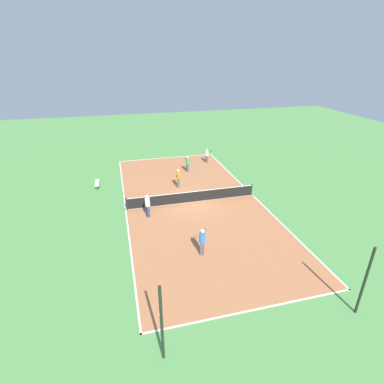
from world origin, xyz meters
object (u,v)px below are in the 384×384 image
(player_far_green, at_px, (188,163))
(fence_post_back_right, at_px, (162,324))
(player_center_orange, at_px, (178,177))
(player_near_white, at_px, (207,155))
(player_far_white, at_px, (148,204))
(tennis_ball_right_alley, at_px, (159,314))
(bench, at_px, (97,183))
(player_near_blue, at_px, (202,240))
(tennis_net, at_px, (192,196))
(tennis_ball_near_net, at_px, (172,178))
(tennis_ball_far_baseline, at_px, (210,247))
(fence_post_back_left, at_px, (365,282))
(tennis_ball_midcourt, at_px, (211,178))

(player_far_green, bearing_deg, fence_post_back_right, 155.18)
(player_far_green, height_order, player_center_orange, player_center_orange)
(player_near_white, height_order, player_far_white, player_far_white)
(tennis_ball_right_alley, bearing_deg, player_center_orange, -105.83)
(player_far_green, bearing_deg, bench, 92.12)
(player_center_orange, height_order, player_near_blue, player_near_blue)
(player_far_green, distance_m, fence_post_back_right, 20.44)
(tennis_ball_right_alley, bearing_deg, tennis_net, -112.16)
(player_far_green, height_order, player_near_white, player_far_green)
(player_near_white, relative_size, player_near_blue, 0.86)
(tennis_ball_near_net, height_order, fence_post_back_right, fence_post_back_right)
(player_far_white, distance_m, fence_post_back_right, 11.45)
(tennis_ball_far_baseline, bearing_deg, fence_post_back_left, 127.41)
(bench, bearing_deg, player_far_green, 100.44)
(player_far_green, distance_m, player_near_white, 3.57)
(tennis_net, height_order, fence_post_back_left, fence_post_back_left)
(player_far_green, relative_size, fence_post_back_left, 0.45)
(player_near_blue, bearing_deg, bench, 53.91)
(tennis_net, relative_size, tennis_ball_right_alley, 154.44)
(tennis_ball_far_baseline, relative_size, tennis_ball_midcourt, 1.00)
(player_far_white, relative_size, fence_post_back_right, 0.49)
(tennis_net, height_order, player_near_white, player_near_white)
(player_far_green, distance_m, tennis_ball_midcourt, 3.03)
(player_far_white, bearing_deg, player_far_green, -50.20)
(tennis_net, relative_size, player_far_white, 5.88)
(player_near_blue, bearing_deg, tennis_net, 16.32)
(player_center_orange, distance_m, tennis_ball_right_alley, 14.47)
(player_far_green, height_order, tennis_ball_far_baseline, player_far_green)
(fence_post_back_right, bearing_deg, fence_post_back_left, 180.00)
(player_center_orange, distance_m, player_near_blue, 10.01)
(tennis_ball_far_baseline, height_order, tennis_ball_right_alley, same)
(player_far_green, bearing_deg, tennis_ball_near_net, 117.22)
(player_far_green, distance_m, tennis_ball_near_net, 2.47)
(tennis_net, relative_size, player_near_blue, 5.96)
(bench, xyz_separation_m, player_far_white, (-3.76, 6.57, 0.66))
(tennis_ball_midcourt, bearing_deg, bench, -3.46)
(bench, relative_size, tennis_ball_near_net, 25.18)
(player_near_blue, xyz_separation_m, tennis_ball_near_net, (-0.56, -12.19, -0.98))
(player_far_green, distance_m, player_center_orange, 3.94)
(tennis_ball_right_alley, relative_size, fence_post_back_left, 0.02)
(player_near_blue, bearing_deg, player_center_orange, 21.87)
(tennis_net, xyz_separation_m, tennis_ball_far_baseline, (0.52, 6.33, -0.47))
(player_far_green, height_order, tennis_ball_right_alley, player_far_green)
(player_near_blue, height_order, tennis_ball_near_net, player_near_blue)
(bench, height_order, player_far_white, player_far_white)
(tennis_ball_near_net, bearing_deg, tennis_ball_far_baseline, 90.45)
(bench, xyz_separation_m, tennis_ball_far_baseline, (-6.98, 11.36, -0.33))
(bench, height_order, tennis_ball_right_alley, bench)
(tennis_net, relative_size, player_far_green, 6.35)
(tennis_ball_near_net, xyz_separation_m, tennis_ball_midcourt, (-3.68, 0.92, 0.00))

